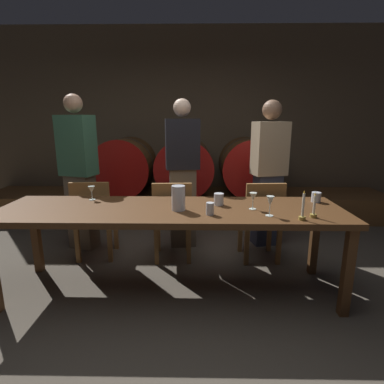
{
  "coord_description": "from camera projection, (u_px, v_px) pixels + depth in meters",
  "views": [
    {
      "loc": [
        0.17,
        -2.25,
        1.5
      ],
      "look_at": [
        0.13,
        0.4,
        0.87
      ],
      "focal_mm": 28.62,
      "sensor_mm": 36.0,
      "label": 1
    }
  ],
  "objects": [
    {
      "name": "ground_plane",
      "position": [
        176.0,
        305.0,
        2.53
      ],
      "size": [
        8.89,
        8.89,
        0.0
      ],
      "primitive_type": "plane",
      "color": "#4C443A"
    },
    {
      "name": "back_wall",
      "position": [
        187.0,
        122.0,
        5.08
      ],
      "size": [
        6.84,
        0.24,
        2.92
      ],
      "primitive_type": "cube",
      "color": "brown",
      "rests_on": "ground"
    },
    {
      "name": "barrel_shelf",
      "position": [
        186.0,
        204.0,
        4.84
      ],
      "size": [
        6.15,
        0.9,
        0.39
      ],
      "primitive_type": "cube",
      "color": "brown",
      "rests_on": "ground"
    },
    {
      "name": "wine_barrel_left",
      "position": [
        126.0,
        166.0,
        4.71
      ],
      "size": [
        0.85,
        0.96,
        0.85
      ],
      "color": "brown",
      "rests_on": "barrel_shelf"
    },
    {
      "name": "wine_barrel_center",
      "position": [
        185.0,
        166.0,
        4.7
      ],
      "size": [
        0.85,
        0.96,
        0.85
      ],
      "color": "#513319",
      "rests_on": "barrel_shelf"
    },
    {
      "name": "wine_barrel_right",
      "position": [
        248.0,
        166.0,
        4.68
      ],
      "size": [
        0.85,
        0.96,
        0.85
      ],
      "color": "brown",
      "rests_on": "barrel_shelf"
    },
    {
      "name": "dining_table",
      "position": [
        171.0,
        215.0,
        2.6
      ],
      "size": [
        2.91,
        0.8,
        0.77
      ],
      "color": "#4C2D16",
      "rests_on": "ground"
    },
    {
      "name": "chair_left",
      "position": [
        94.0,
        216.0,
        3.28
      ],
      "size": [
        0.43,
        0.43,
        0.88
      ],
      "rotation": [
        0.0,
        0.0,
        3.21
      ],
      "color": "brown",
      "rests_on": "ground"
    },
    {
      "name": "chair_center",
      "position": [
        172.0,
        217.0,
        3.25
      ],
      "size": [
        0.43,
        0.43,
        0.88
      ],
      "rotation": [
        0.0,
        0.0,
        3.21
      ],
      "color": "brown",
      "rests_on": "ground"
    },
    {
      "name": "chair_right",
      "position": [
        262.0,
        218.0,
        3.23
      ],
      "size": [
        0.42,
        0.42,
        0.88
      ],
      "rotation": [
        0.0,
        0.0,
        3.21
      ],
      "color": "brown",
      "rests_on": "ground"
    },
    {
      "name": "guest_left",
      "position": [
        79.0,
        172.0,
        3.5
      ],
      "size": [
        0.43,
        0.34,
        1.77
      ],
      "rotation": [
        0.0,
        0.0,
        2.84
      ],
      "color": "brown",
      "rests_on": "ground"
    },
    {
      "name": "guest_center",
      "position": [
        183.0,
        174.0,
        3.56
      ],
      "size": [
        0.41,
        0.29,
        1.73
      ],
      "rotation": [
        0.0,
        0.0,
        3.29
      ],
      "color": "brown",
      "rests_on": "ground"
    },
    {
      "name": "guest_right",
      "position": [
        268.0,
        173.0,
        3.61
      ],
      "size": [
        0.43,
        0.32,
        1.72
      ],
      "rotation": [
        0.0,
        0.0,
        3.38
      ],
      "color": "#33384C",
      "rests_on": "ground"
    },
    {
      "name": "candle_left",
      "position": [
        303.0,
        211.0,
        2.27
      ],
      "size": [
        0.05,
        0.05,
        0.23
      ],
      "color": "olive",
      "rests_on": "dining_table"
    },
    {
      "name": "candle_right",
      "position": [
        314.0,
        211.0,
        2.32
      ],
      "size": [
        0.05,
        0.05,
        0.2
      ],
      "color": "olive",
      "rests_on": "dining_table"
    },
    {
      "name": "pitcher",
      "position": [
        178.0,
        198.0,
        2.5
      ],
      "size": [
        0.11,
        0.11,
        0.21
      ],
      "color": "silver",
      "rests_on": "dining_table"
    },
    {
      "name": "wine_glass_left",
      "position": [
        92.0,
        190.0,
        2.83
      ],
      "size": [
        0.06,
        0.06,
        0.13
      ],
      "color": "silver",
      "rests_on": "dining_table"
    },
    {
      "name": "wine_glass_center",
      "position": [
        253.0,
        197.0,
        2.53
      ],
      "size": [
        0.06,
        0.06,
        0.14
      ],
      "color": "silver",
      "rests_on": "dining_table"
    },
    {
      "name": "wine_glass_right",
      "position": [
        270.0,
        202.0,
        2.35
      ],
      "size": [
        0.06,
        0.06,
        0.16
      ],
      "color": "silver",
      "rests_on": "dining_table"
    },
    {
      "name": "cup_left",
      "position": [
        210.0,
        209.0,
        2.39
      ],
      "size": [
        0.06,
        0.06,
        0.1
      ],
      "primitive_type": "cylinder",
      "color": "silver",
      "rests_on": "dining_table"
    },
    {
      "name": "cup_center",
      "position": [
        219.0,
        199.0,
        2.66
      ],
      "size": [
        0.08,
        0.08,
        0.1
      ],
      "primitive_type": "cylinder",
      "color": "silver",
      "rests_on": "dining_table"
    },
    {
      "name": "cup_right",
      "position": [
        316.0,
        197.0,
        2.76
      ],
      "size": [
        0.08,
        0.08,
        0.09
      ],
      "primitive_type": "cylinder",
      "color": "silver",
      "rests_on": "dining_table"
    }
  ]
}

